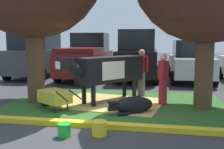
# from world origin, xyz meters

# --- Properties ---
(ground_plane) EXTENTS (80.00, 80.00, 0.00)m
(ground_plane) POSITION_xyz_m (0.00, 0.00, 0.00)
(ground_plane) COLOR #38383D
(grass_island) EXTENTS (6.68, 4.35, 0.02)m
(grass_island) POSITION_xyz_m (0.33, 1.58, 0.01)
(grass_island) COLOR #2D5B23
(grass_island) RESTS_ON ground
(curb_yellow) EXTENTS (7.88, 0.24, 0.12)m
(curb_yellow) POSITION_xyz_m (0.33, -0.74, 0.06)
(curb_yellow) COLOR yellow
(curb_yellow) RESTS_ON ground
(hay_bedding) EXTENTS (3.57, 2.93, 0.04)m
(hay_bedding) POSITION_xyz_m (0.14, 1.62, 0.03)
(hay_bedding) COLOR tan
(hay_bedding) RESTS_ON ground
(cow_holstein) EXTENTS (2.27, 2.67, 1.52)m
(cow_holstein) POSITION_xyz_m (0.03, 1.74, 1.07)
(cow_holstein) COLOR black
(cow_holstein) RESTS_ON ground
(calf_lying) EXTENTS (1.30, 0.94, 0.48)m
(calf_lying) POSITION_xyz_m (0.97, 0.57, 0.24)
(calf_lying) COLOR black
(calf_lying) RESTS_ON ground
(person_handler) EXTENTS (0.34, 0.53, 1.60)m
(person_handler) POSITION_xyz_m (1.77, 1.72, 0.86)
(person_handler) COLOR maroon
(person_handler) RESTS_ON ground
(person_visitor_near) EXTENTS (0.48, 0.34, 1.69)m
(person_visitor_near) POSITION_xyz_m (1.02, 2.96, 0.91)
(person_visitor_near) COLOR slate
(person_visitor_near) RESTS_ON ground
(wheelbarrow) EXTENTS (1.51, 1.18, 0.63)m
(wheelbarrow) POSITION_xyz_m (-1.31, 0.58, 0.39)
(wheelbarrow) COLOR gold
(wheelbarrow) RESTS_ON ground
(bucket_green) EXTENTS (0.30, 0.30, 0.28)m
(bucket_green) POSITION_xyz_m (-0.24, -1.46, 0.15)
(bucket_green) COLOR green
(bucket_green) RESTS_ON ground
(bucket_yellow) EXTENTS (0.34, 0.34, 0.31)m
(bucket_yellow) POSITION_xyz_m (0.46, -1.25, 0.16)
(bucket_yellow) COLOR yellow
(bucket_yellow) RESTS_ON ground
(suv_dark_grey) EXTENTS (2.24, 4.66, 2.52)m
(suv_dark_grey) POSITION_xyz_m (-5.06, 7.11, 1.27)
(suv_dark_grey) COLOR #3D3D42
(suv_dark_grey) RESTS_ON ground
(pickup_truck_maroon) EXTENTS (2.36, 5.46, 2.42)m
(pickup_truck_maroon) POSITION_xyz_m (-2.23, 7.26, 1.11)
(pickup_truck_maroon) COLOR maroon
(pickup_truck_maroon) RESTS_ON ground
(suv_black) EXTENTS (2.24, 4.66, 2.52)m
(suv_black) POSITION_xyz_m (0.50, 7.19, 1.27)
(suv_black) COLOR black
(suv_black) RESTS_ON ground
(sedan_silver) EXTENTS (2.14, 4.46, 2.02)m
(sedan_silver) POSITION_xyz_m (3.09, 7.16, 0.98)
(sedan_silver) COLOR silver
(sedan_silver) RESTS_ON ground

